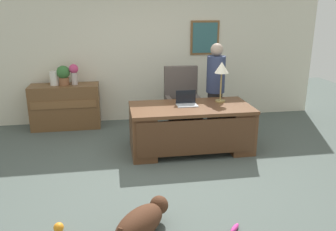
{
  "coord_description": "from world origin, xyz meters",
  "views": [
    {
      "loc": [
        -0.73,
        -4.32,
        2.21
      ],
      "look_at": [
        0.04,
        0.3,
        0.75
      ],
      "focal_mm": 37.29,
      "sensor_mm": 36.0,
      "label": 1
    }
  ],
  "objects_px": {
    "dog_lying": "(142,221)",
    "dog_toy_ball": "(59,227)",
    "vase_with_flowers": "(74,72)",
    "dog_toy_bone": "(235,228)",
    "laptop": "(186,102)",
    "vase_empty": "(54,78)",
    "person_standing": "(215,89)",
    "potted_plant": "(63,74)",
    "desk": "(191,127)",
    "armchair": "(182,105)",
    "desk_lamp": "(222,70)",
    "credenza": "(66,106)"
  },
  "relations": [
    {
      "from": "vase_with_flowers",
      "to": "dog_toy_ball",
      "type": "bearing_deg",
      "value": -88.82
    },
    {
      "from": "desk_lamp",
      "to": "dog_toy_ball",
      "type": "relative_size",
      "value": 6.25
    },
    {
      "from": "armchair",
      "to": "person_standing",
      "type": "height_order",
      "value": "person_standing"
    },
    {
      "from": "credenza",
      "to": "desk_lamp",
      "type": "xyz_separation_m",
      "value": [
        2.62,
        -1.27,
        0.83
      ]
    },
    {
      "from": "credenza",
      "to": "vase_empty",
      "type": "bearing_deg",
      "value": 179.55
    },
    {
      "from": "credenza",
      "to": "potted_plant",
      "type": "relative_size",
      "value": 3.51
    },
    {
      "from": "vase_empty",
      "to": "potted_plant",
      "type": "bearing_deg",
      "value": 0.0
    },
    {
      "from": "dog_lying",
      "to": "dog_toy_ball",
      "type": "height_order",
      "value": "dog_lying"
    },
    {
      "from": "armchair",
      "to": "person_standing",
      "type": "bearing_deg",
      "value": -19.87
    },
    {
      "from": "person_standing",
      "to": "potted_plant",
      "type": "xyz_separation_m",
      "value": [
        -2.66,
        0.81,
        0.19
      ]
    },
    {
      "from": "person_standing",
      "to": "dog_toy_bone",
      "type": "height_order",
      "value": "person_standing"
    },
    {
      "from": "credenza",
      "to": "person_standing",
      "type": "height_order",
      "value": "person_standing"
    },
    {
      "from": "desk_lamp",
      "to": "dog_toy_bone",
      "type": "distance_m",
      "value": 2.72
    },
    {
      "from": "armchair",
      "to": "vase_empty",
      "type": "height_order",
      "value": "armchair"
    },
    {
      "from": "laptop",
      "to": "desk_lamp",
      "type": "distance_m",
      "value": 0.76
    },
    {
      "from": "desk",
      "to": "vase_with_flowers",
      "type": "height_order",
      "value": "vase_with_flowers"
    },
    {
      "from": "desk_lamp",
      "to": "dog_toy_ball",
      "type": "bearing_deg",
      "value": -138.3
    },
    {
      "from": "credenza",
      "to": "vase_empty",
      "type": "distance_m",
      "value": 0.57
    },
    {
      "from": "armchair",
      "to": "dog_toy_bone",
      "type": "bearing_deg",
      "value": -91.12
    },
    {
      "from": "dog_lying",
      "to": "laptop",
      "type": "xyz_separation_m",
      "value": [
        0.92,
        2.16,
        0.63
      ]
    },
    {
      "from": "vase_empty",
      "to": "vase_with_flowers",
      "type": "bearing_deg",
      "value": 0.0
    },
    {
      "from": "person_standing",
      "to": "dog_toy_bone",
      "type": "relative_size",
      "value": 9.03
    },
    {
      "from": "credenza",
      "to": "vase_with_flowers",
      "type": "xyz_separation_m",
      "value": [
        0.2,
        0.0,
        0.64
      ]
    },
    {
      "from": "person_standing",
      "to": "dog_lying",
      "type": "height_order",
      "value": "person_standing"
    },
    {
      "from": "dog_lying",
      "to": "vase_empty",
      "type": "xyz_separation_m",
      "value": [
        -1.27,
        3.55,
        0.8
      ]
    },
    {
      "from": "credenza",
      "to": "armchair",
      "type": "xyz_separation_m",
      "value": [
        2.12,
        -0.61,
        0.11
      ]
    },
    {
      "from": "armchair",
      "to": "desk_lamp",
      "type": "distance_m",
      "value": 1.1
    },
    {
      "from": "vase_with_flowers",
      "to": "vase_empty",
      "type": "height_order",
      "value": "vase_with_flowers"
    },
    {
      "from": "credenza",
      "to": "person_standing",
      "type": "distance_m",
      "value": 2.82
    },
    {
      "from": "laptop",
      "to": "vase_with_flowers",
      "type": "relative_size",
      "value": 0.84
    },
    {
      "from": "desk",
      "to": "dog_toy_ball",
      "type": "distance_m",
      "value": 2.63
    },
    {
      "from": "person_standing",
      "to": "vase_with_flowers",
      "type": "relative_size",
      "value": 4.26
    },
    {
      "from": "laptop",
      "to": "vase_with_flowers",
      "type": "height_order",
      "value": "vase_with_flowers"
    },
    {
      "from": "dog_toy_bone",
      "to": "vase_empty",
      "type": "bearing_deg",
      "value": 121.49
    },
    {
      "from": "dog_lying",
      "to": "desk_lamp",
      "type": "xyz_separation_m",
      "value": [
        1.51,
        2.28,
        1.09
      ]
    },
    {
      "from": "desk",
      "to": "armchair",
      "type": "xyz_separation_m",
      "value": [
        0.04,
        0.88,
        0.12
      ]
    },
    {
      "from": "armchair",
      "to": "desk_lamp",
      "type": "relative_size",
      "value": 1.83
    },
    {
      "from": "armchair",
      "to": "dog_lying",
      "type": "xyz_separation_m",
      "value": [
        -1.01,
        -2.94,
        -0.36
      ]
    },
    {
      "from": "desk",
      "to": "vase_empty",
      "type": "height_order",
      "value": "vase_empty"
    },
    {
      "from": "dog_toy_bone",
      "to": "vase_with_flowers",
      "type": "bearing_deg",
      "value": 117.13
    },
    {
      "from": "person_standing",
      "to": "potted_plant",
      "type": "relative_size",
      "value": 4.52
    },
    {
      "from": "potted_plant",
      "to": "dog_toy_bone",
      "type": "relative_size",
      "value": 2.0
    },
    {
      "from": "vase_with_flowers",
      "to": "dog_toy_bone",
      "type": "height_order",
      "value": "vase_with_flowers"
    },
    {
      "from": "dog_toy_bone",
      "to": "armchair",
      "type": "bearing_deg",
      "value": 88.88
    },
    {
      "from": "dog_toy_bone",
      "to": "dog_toy_ball",
      "type": "bearing_deg",
      "value": 171.47
    },
    {
      "from": "dog_lying",
      "to": "desk_lamp",
      "type": "height_order",
      "value": "desk_lamp"
    },
    {
      "from": "desk",
      "to": "laptop",
      "type": "height_order",
      "value": "laptop"
    },
    {
      "from": "vase_with_flowers",
      "to": "dog_toy_ball",
      "type": "relative_size",
      "value": 3.67
    },
    {
      "from": "vase_with_flowers",
      "to": "potted_plant",
      "type": "distance_m",
      "value": 0.19
    },
    {
      "from": "person_standing",
      "to": "laptop",
      "type": "xyz_separation_m",
      "value": [
        -0.64,
        -0.58,
        -0.05
      ]
    }
  ]
}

